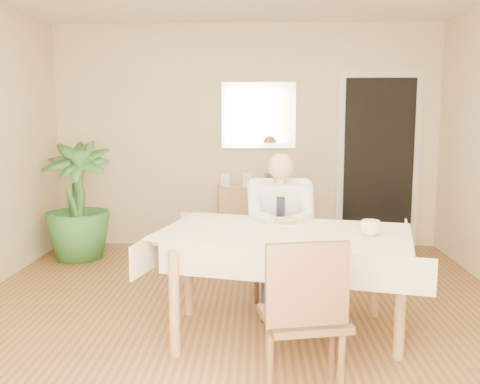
{
  "coord_description": "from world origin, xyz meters",
  "views": [
    {
      "loc": [
        0.14,
        -3.81,
        1.55
      ],
      "look_at": [
        0.0,
        0.35,
        0.95
      ],
      "focal_mm": 40.0,
      "sensor_mm": 36.0,
      "label": 1
    }
  ],
  "objects_px": {
    "coffee_mug": "(370,228)",
    "sideboard": "(258,217)",
    "seated_man": "(281,223)",
    "chair_near": "(305,311)",
    "dining_table": "(284,243)",
    "potted_palm": "(77,201)",
    "chair_far": "(279,233)"
  },
  "relations": [
    {
      "from": "sideboard",
      "to": "coffee_mug",
      "type": "bearing_deg",
      "value": -79.77
    },
    {
      "from": "chair_near",
      "to": "seated_man",
      "type": "bearing_deg",
      "value": 81.09
    },
    {
      "from": "potted_palm",
      "to": "coffee_mug",
      "type": "bearing_deg",
      "value": -37.97
    },
    {
      "from": "chair_near",
      "to": "sideboard",
      "type": "xyz_separation_m",
      "value": [
        -0.24,
        3.41,
        -0.15
      ]
    },
    {
      "from": "dining_table",
      "to": "coffee_mug",
      "type": "relative_size",
      "value": 14.99
    },
    {
      "from": "seated_man",
      "to": "chair_near",
      "type": "bearing_deg",
      "value": -87.51
    },
    {
      "from": "chair_far",
      "to": "chair_near",
      "type": "height_order",
      "value": "chair_far"
    },
    {
      "from": "coffee_mug",
      "to": "potted_palm",
      "type": "relative_size",
      "value": 0.1
    },
    {
      "from": "seated_man",
      "to": "sideboard",
      "type": "height_order",
      "value": "seated_man"
    },
    {
      "from": "chair_far",
      "to": "chair_near",
      "type": "xyz_separation_m",
      "value": [
        0.07,
        -1.8,
        -0.02
      ]
    },
    {
      "from": "sideboard",
      "to": "potted_palm",
      "type": "bearing_deg",
      "value": -170.97
    },
    {
      "from": "seated_man",
      "to": "potted_palm",
      "type": "relative_size",
      "value": 0.98
    },
    {
      "from": "sideboard",
      "to": "potted_palm",
      "type": "height_order",
      "value": "potted_palm"
    },
    {
      "from": "chair_near",
      "to": "chair_far",
      "type": "bearing_deg",
      "value": 80.68
    },
    {
      "from": "coffee_mug",
      "to": "potted_palm",
      "type": "distance_m",
      "value": 3.43
    },
    {
      "from": "dining_table",
      "to": "potted_palm",
      "type": "distance_m",
      "value": 2.91
    },
    {
      "from": "dining_table",
      "to": "seated_man",
      "type": "xyz_separation_m",
      "value": [
        -0.0,
        0.59,
        0.02
      ]
    },
    {
      "from": "dining_table",
      "to": "chair_near",
      "type": "distance_m",
      "value": 0.93
    },
    {
      "from": "seated_man",
      "to": "dining_table",
      "type": "bearing_deg",
      "value": -90.0
    },
    {
      "from": "seated_man",
      "to": "sideboard",
      "type": "xyz_separation_m",
      "value": [
        -0.18,
        1.89,
        -0.32
      ]
    },
    {
      "from": "potted_palm",
      "to": "sideboard",
      "type": "bearing_deg",
      "value": 14.65
    },
    {
      "from": "chair_far",
      "to": "seated_man",
      "type": "relative_size",
      "value": 0.76
    },
    {
      "from": "coffee_mug",
      "to": "sideboard",
      "type": "bearing_deg",
      "value": 105.85
    },
    {
      "from": "chair_near",
      "to": "potted_palm",
      "type": "height_order",
      "value": "potted_palm"
    },
    {
      "from": "dining_table",
      "to": "sideboard",
      "type": "relative_size",
      "value": 2.1
    },
    {
      "from": "chair_near",
      "to": "potted_palm",
      "type": "relative_size",
      "value": 0.72
    },
    {
      "from": "coffee_mug",
      "to": "sideboard",
      "type": "distance_m",
      "value": 2.75
    },
    {
      "from": "chair_far",
      "to": "potted_palm",
      "type": "relative_size",
      "value": 0.75
    },
    {
      "from": "sideboard",
      "to": "potted_palm",
      "type": "distance_m",
      "value": 2.04
    },
    {
      "from": "dining_table",
      "to": "coffee_mug",
      "type": "bearing_deg",
      "value": 1.12
    },
    {
      "from": "dining_table",
      "to": "potted_palm",
      "type": "bearing_deg",
      "value": 151.05
    },
    {
      "from": "coffee_mug",
      "to": "chair_far",
      "type": "bearing_deg",
      "value": 119.16
    }
  ]
}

